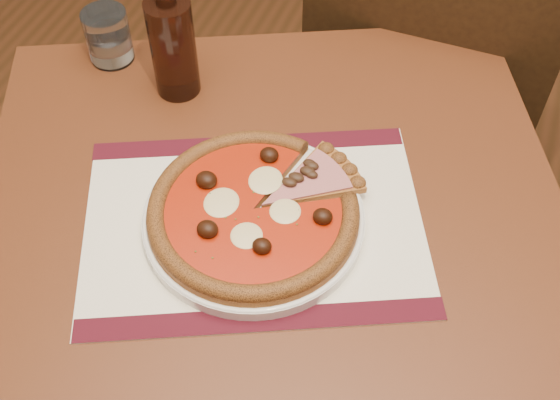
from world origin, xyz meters
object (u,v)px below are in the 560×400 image
object	(u,v)px
pizza	(253,211)
water_glass	(108,36)
chair_far	(424,86)
bottle	(172,43)
plate	(254,219)
table	(275,266)

from	to	relation	value
pizza	water_glass	world-z (taller)	water_glass
chair_far	bottle	xyz separation A→B (m)	(-0.34, -0.38, 0.31)
pizza	bottle	world-z (taller)	bottle
chair_far	bottle	bearing A→B (deg)	49.35
pizza	bottle	bearing A→B (deg)	135.22
chair_far	plate	distance (m)	0.65
chair_far	water_glass	world-z (taller)	chair_far
plate	water_glass	xyz separation A→B (m)	(-0.34, 0.24, 0.03)
plate	pizza	bearing A→B (deg)	-132.39
plate	pizza	xyz separation A→B (m)	(-0.00, -0.00, 0.02)
pizza	bottle	size ratio (longest dim) A/B	1.21
bottle	table	bearing A→B (deg)	-40.09
water_glass	bottle	size ratio (longest dim) A/B	0.38
bottle	chair_far	bearing A→B (deg)	48.65
table	water_glass	world-z (taller)	water_glass
pizza	water_glass	distance (m)	0.41
table	water_glass	size ratio (longest dim) A/B	12.27
table	pizza	bearing A→B (deg)	-161.32
pizza	water_glass	size ratio (longest dim) A/B	3.21
table	bottle	distance (m)	0.36
table	plate	world-z (taller)	plate
chair_far	pizza	bearing A→B (deg)	78.28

